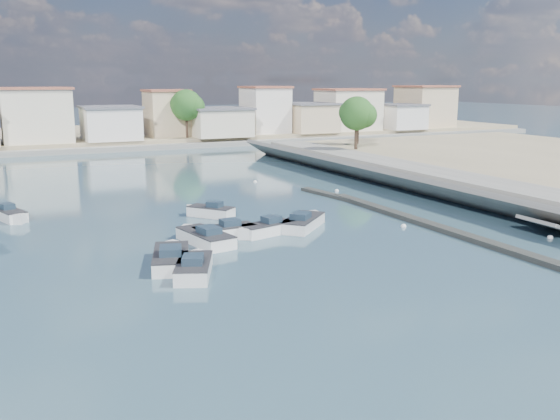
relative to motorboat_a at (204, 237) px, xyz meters
name	(u,v)px	position (x,y,z in m)	size (l,w,h in m)	color
ground	(209,177)	(9.79, 27.41, -0.38)	(400.00, 400.00, 0.00)	#2E4D5C
seawall_walkway	(513,196)	(28.29, 0.41, 0.52)	(5.00, 90.00, 1.80)	slate
breakwater	(405,217)	(16.69, 0.10, -0.21)	(2.00, 31.02, 0.35)	black
far_shore_land	(117,135)	(9.79, 79.41, 0.32)	(160.00, 40.00, 1.40)	gray
far_shore_quay	(144,148)	(9.79, 58.41, 0.02)	(160.00, 2.50, 0.80)	slate
far_town	(197,115)	(20.50, 64.33, 4.56)	(113.01, 12.80, 8.35)	beige
shore_trees	(200,110)	(18.13, 55.52, 5.84)	(74.56, 38.32, 7.92)	#38281E
motorboat_a	(204,237)	(0.00, 0.00, 0.00)	(2.82, 5.67, 1.48)	silver
motorboat_b	(194,267)	(-2.68, -6.34, 0.00)	(3.43, 5.01, 1.48)	silver
motorboat_c	(221,233)	(1.54, 0.74, 0.00)	(4.87, 1.90, 1.48)	silver
motorboat_d	(264,230)	(4.61, 0.27, 0.00)	(4.63, 2.68, 1.48)	silver
motorboat_e	(171,258)	(-3.33, -3.91, 0.00)	(3.46, 5.78, 1.48)	silver
motorboat_f	(209,212)	(3.05, 7.78, 0.00)	(3.50, 3.84, 1.48)	silver
motorboat_g	(11,216)	(-11.43, 13.06, 0.00)	(2.58, 4.33, 1.48)	silver
motorboat_h	(304,222)	(8.20, 1.11, 0.00)	(4.94, 4.87, 1.48)	silver
mooring_buoys	(369,213)	(15.41, 3.29, -0.33)	(17.38, 39.36, 0.41)	white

